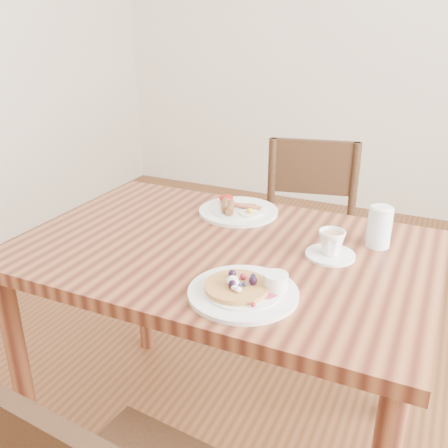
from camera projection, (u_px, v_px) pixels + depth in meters
name	position (u px, v px, depth m)	size (l,w,h in m)	color
ground	(224.00, 438.00, 1.76)	(5.00, 5.00, 0.00)	#573119
dining_table	(224.00, 275.00, 1.51)	(1.20, 0.80, 0.75)	brown
chair_far	(307.00, 235.00, 2.17)	(0.50, 0.50, 0.88)	#3B2715
pancake_plate	(245.00, 290.00, 1.21)	(0.27, 0.27, 0.06)	white
breakfast_plate	(237.00, 210.00, 1.71)	(0.27, 0.27, 0.04)	white
teacup_saucer	(331.00, 245.00, 1.39)	(0.14, 0.14, 0.08)	white
water_glass	(379.00, 227.00, 1.45)	(0.07, 0.07, 0.12)	silver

